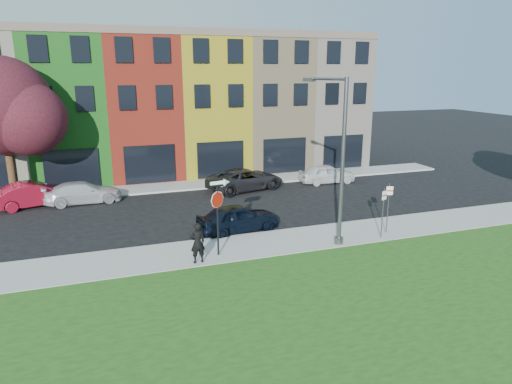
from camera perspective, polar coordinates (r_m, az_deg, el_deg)
name	(u,v)px	position (r m, az deg, el deg)	size (l,w,h in m)	color
ground	(322,268)	(18.98, 8.23, -9.36)	(120.00, 120.00, 0.00)	black
sidewalk_near	(331,236)	(22.28, 9.33, -5.45)	(40.00, 3.00, 0.12)	gray
sidewalk_far	(183,186)	(31.68, -9.13, 0.76)	(40.00, 2.40, 0.12)	gray
rowhouse_block	(173,106)	(37.01, -10.39, 10.51)	(30.00, 10.12, 10.00)	#BFBA9E
stop_sign	(217,202)	(18.98, -4.86, -1.22)	(1.04, 0.21, 3.36)	black
man	(198,243)	(18.81, -7.32, -6.33)	(0.67, 0.48, 1.71)	black
sedan_near	(238,218)	(22.57, -2.30, -3.27)	(4.29, 2.22, 1.40)	black
parked_car_red	(35,194)	(29.65, -25.92, -0.24)	(4.72, 2.73, 1.47)	maroon
parked_car_silver	(83,192)	(29.29, -20.82, -0.05)	(4.57, 2.11, 1.29)	#B9B9BE
parked_car_dark	(246,179)	(30.35, -1.32, 1.61)	(5.60, 3.55, 1.44)	black
parked_car_white	(327,174)	(32.58, 8.86, 2.28)	(4.02, 1.79, 1.34)	silver
street_lamp	(339,163)	(20.36, 10.28, 3.64)	(1.23, 2.44, 7.38)	#4E5154
parking_sign_a	(383,207)	(21.99, 15.62, -1.87)	(0.30, 0.15, 2.40)	#4E5154
parking_sign_b	(388,203)	(22.70, 16.23, -1.30)	(0.31, 0.14, 2.46)	#4E5154
tree_purple	(5,108)	(30.35, -28.91, 9.16)	(6.75, 5.91, 8.47)	black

